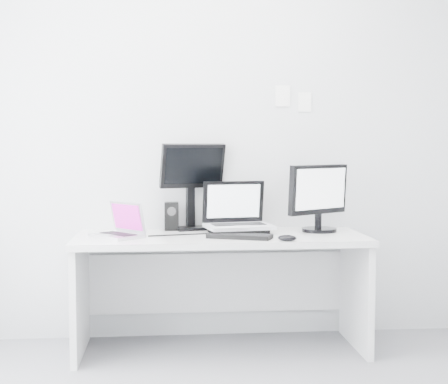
# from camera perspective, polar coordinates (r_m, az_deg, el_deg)

# --- Properties ---
(back_wall) EXTENTS (3.60, 0.00, 3.60)m
(back_wall) POSITION_cam_1_polar(r_m,az_deg,el_deg) (4.40, -0.69, 4.89)
(back_wall) COLOR silver
(back_wall) RESTS_ON ground
(desk) EXTENTS (1.80, 0.70, 0.73)m
(desk) POSITION_cam_1_polar(r_m,az_deg,el_deg) (4.15, -0.30, -8.76)
(desk) COLOR silver
(desk) RESTS_ON ground
(macbook) EXTENTS (0.37, 0.37, 0.22)m
(macbook) POSITION_cam_1_polar(r_m,az_deg,el_deg) (4.02, -9.35, -2.33)
(macbook) COLOR silver
(macbook) RESTS_ON desk
(speaker) EXTENTS (0.11, 0.11, 0.18)m
(speaker) POSITION_cam_1_polar(r_m,az_deg,el_deg) (4.32, -4.60, -2.12)
(speaker) COLOR black
(speaker) RESTS_ON desk
(dell_laptop) EXTENTS (0.46, 0.38, 0.34)m
(dell_laptop) POSITION_cam_1_polar(r_m,az_deg,el_deg) (4.13, 1.32, -1.31)
(dell_laptop) COLOR #BABBC1
(dell_laptop) RESTS_ON desk
(rear_monitor) EXTENTS (0.46, 0.28, 0.59)m
(rear_monitor) POSITION_cam_1_polar(r_m,az_deg,el_deg) (4.32, -2.83, 0.56)
(rear_monitor) COLOR black
(rear_monitor) RESTS_ON desk
(samsung_monitor) EXTENTS (0.53, 0.46, 0.45)m
(samsung_monitor) POSITION_cam_1_polar(r_m,az_deg,el_deg) (4.26, 8.32, -0.43)
(samsung_monitor) COLOR black
(samsung_monitor) RESTS_ON desk
(keyboard) EXTENTS (0.41, 0.27, 0.03)m
(keyboard) POSITION_cam_1_polar(r_m,az_deg,el_deg) (3.94, 1.37, -3.87)
(keyboard) COLOR black
(keyboard) RESTS_ON desk
(mouse) EXTENTS (0.13, 0.10, 0.04)m
(mouse) POSITION_cam_1_polar(r_m,az_deg,el_deg) (3.84, 5.52, -4.01)
(mouse) COLOR black
(mouse) RESTS_ON desk
(wall_note_0) EXTENTS (0.10, 0.00, 0.14)m
(wall_note_0) POSITION_cam_1_polar(r_m,az_deg,el_deg) (4.46, 5.15, 8.34)
(wall_note_0) COLOR white
(wall_note_0) RESTS_ON back_wall
(wall_note_1) EXTENTS (0.09, 0.00, 0.13)m
(wall_note_1) POSITION_cam_1_polar(r_m,az_deg,el_deg) (4.49, 7.05, 7.78)
(wall_note_1) COLOR white
(wall_note_1) RESTS_ON back_wall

